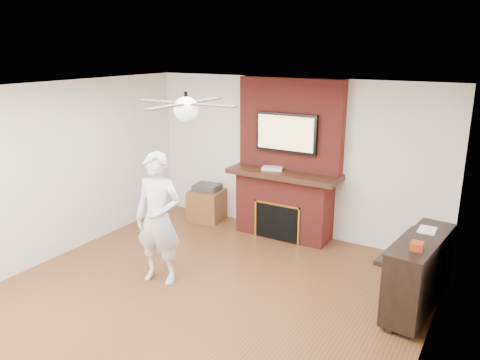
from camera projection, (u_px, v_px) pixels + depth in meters
The scene contains 12 objects.
room_shell at pixel (189, 205), 5.20m from camera, with size 5.36×5.86×2.86m.
fireplace at pixel (286, 175), 7.37m from camera, with size 1.78×0.64×2.50m.
tv at pixel (286, 133), 7.15m from camera, with size 1.00×0.08×0.60m.
ceiling_fan at pixel (186, 108), 4.90m from camera, with size 1.21×1.21×0.31m.
person at pixel (158, 219), 5.92m from camera, with size 0.63×0.42×1.71m, color silver.
side_table at pixel (207, 203), 8.24m from camera, with size 0.61×0.61×0.64m.
piano at pixel (418, 272), 5.33m from camera, with size 0.65×1.40×0.98m.
cable_box at pixel (273, 168), 7.36m from camera, with size 0.32×0.18×0.05m, color silver.
candle_orange at pixel (267, 233), 7.52m from camera, with size 0.07×0.07×0.13m, color orange.
candle_green at pixel (277, 234), 7.53m from camera, with size 0.07×0.07×0.09m, color #518C38.
candle_cream at pixel (282, 234), 7.48m from camera, with size 0.08×0.08×0.11m, color beige.
candle_blue at pixel (293, 238), 7.37m from camera, with size 0.06×0.06×0.09m, color teal.
Camera 1 is at (2.99, -3.95, 2.95)m, focal length 35.00 mm.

